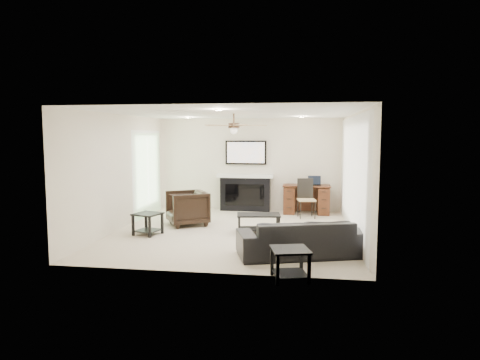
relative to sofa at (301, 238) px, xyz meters
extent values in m
plane|color=beige|center=(-1.45, 1.62, -0.31)|extent=(5.50, 5.50, 0.00)
cube|color=white|center=(-1.45, 1.62, 2.19)|extent=(5.00, 5.50, 0.04)
cube|color=beige|center=(-1.45, 4.37, 0.94)|extent=(5.00, 0.04, 2.50)
cube|color=beige|center=(-1.45, -1.13, 0.94)|extent=(5.00, 0.04, 2.50)
cube|color=beige|center=(-3.95, 1.62, 0.94)|extent=(0.04, 5.50, 2.50)
cube|color=beige|center=(1.05, 1.62, 0.94)|extent=(0.04, 5.50, 2.50)
cube|color=white|center=(1.00, 1.72, 0.92)|extent=(0.04, 5.10, 2.40)
cube|color=#93BC89|center=(-3.91, 3.17, 0.74)|extent=(0.04, 1.80, 2.10)
cylinder|color=#382619|center=(-1.45, 1.72, 1.94)|extent=(1.40, 1.40, 0.30)
imported|color=black|center=(0.00, 0.00, 0.00)|extent=(2.29, 1.43, 0.63)
imported|color=black|center=(-2.60, 2.15, 0.08)|extent=(1.17, 1.16, 0.79)
cube|color=black|center=(-0.90, 1.60, -0.11)|extent=(0.96, 0.63, 0.40)
cube|color=black|center=(-0.15, -1.25, -0.09)|extent=(0.63, 0.63, 0.45)
cube|color=black|center=(-3.15, 1.10, -0.09)|extent=(0.63, 0.63, 0.45)
cube|color=black|center=(-1.54, 4.20, 0.64)|extent=(1.52, 0.34, 1.91)
cube|color=#371D0D|center=(0.10, 3.98, 0.07)|extent=(1.22, 0.56, 0.76)
cube|color=black|center=(0.10, 3.43, 0.17)|extent=(0.50, 0.51, 0.97)
cube|color=black|center=(0.30, 3.96, 0.56)|extent=(0.33, 0.24, 0.23)
camera|label=1|loc=(0.03, -7.20, 1.74)|focal=32.00mm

